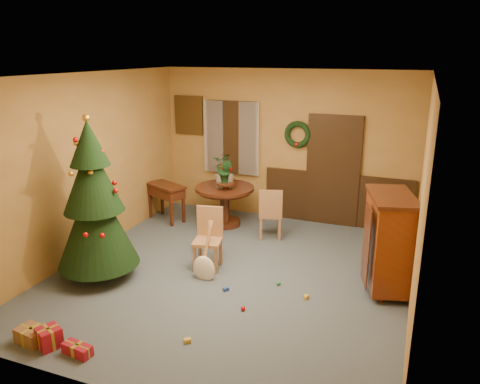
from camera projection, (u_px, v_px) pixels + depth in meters
The scene contains 21 objects.
room_envelope at pixel (295, 164), 9.01m from camera, with size 5.50×5.50×5.50m.
dining_table at pixel (225, 198), 8.84m from camera, with size 1.11×1.11×0.76m.
urn at pixel (225, 181), 8.74m from camera, with size 0.32×0.32×0.24m, color slate.
centerpiece_plant at pixel (224, 163), 8.64m from camera, with size 0.38×0.33×0.43m, color #1E4C23.
chair_near at pixel (209, 236), 7.13m from camera, with size 0.48×0.48×0.94m.
chair_far at pixel (270, 212), 8.20m from camera, with size 0.51×0.51×0.93m.
guitar at pixel (204, 253), 6.74m from camera, with size 0.35×0.16×0.82m, color white, non-canonical shape.
plant_stand at pixel (226, 200), 8.69m from camera, with size 0.34×0.34×0.89m.
stand_plant at pixel (226, 171), 8.53m from camera, with size 0.24×0.19×0.43m, color #19471E.
christmas_tree at pixel (94, 204), 6.60m from camera, with size 1.16×1.16×2.40m.
writing_desk at pixel (166, 193), 9.10m from camera, with size 0.91×0.70×0.73m.
sideboard at pixel (388, 239), 6.39m from camera, with size 0.83×1.18×1.37m.
gift_a at pixel (32, 335), 5.35m from camera, with size 0.36×0.29×0.18m.
gift_b at pixel (49, 338), 5.25m from camera, with size 0.31×0.31×0.24m.
gift_c at pixel (81, 268), 7.04m from camera, with size 0.33×0.32×0.15m.
gift_d at pixel (77, 349), 5.13m from camera, with size 0.37×0.19×0.13m.
toy_a at pixel (226, 289), 6.51m from camera, with size 0.08×0.05×0.05m, color #24499D.
toy_b at pixel (279, 283), 6.67m from camera, with size 0.06×0.06×0.06m, color green.
toy_c at pixel (306, 297), 6.30m from camera, with size 0.08×0.05×0.05m, color gold.
toy_d at pixel (243, 309), 6.01m from camera, with size 0.06×0.06×0.06m, color red.
toy_e at pixel (187, 341), 5.35m from camera, with size 0.08×0.05×0.05m, color gold.
Camera 1 is at (2.41, -5.86, 3.20)m, focal length 35.00 mm.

